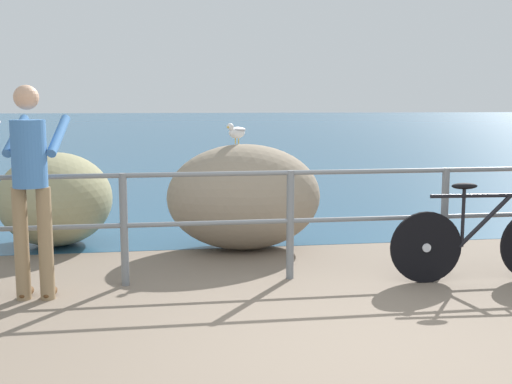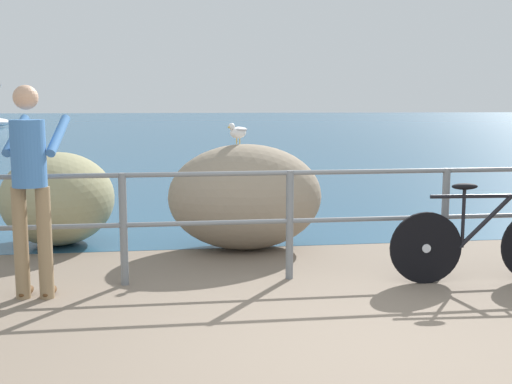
# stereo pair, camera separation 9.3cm
# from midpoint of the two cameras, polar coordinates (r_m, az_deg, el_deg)

# --- Properties ---
(ground_plane) EXTENTS (120.00, 120.00, 0.10)m
(ground_plane) POSITION_cam_midpoint_polar(r_m,az_deg,el_deg) (23.96, -5.86, 3.97)
(ground_plane) COLOR #756656
(sea_surface) EXTENTS (120.00, 90.00, 0.01)m
(sea_surface) POSITION_cam_midpoint_polar(r_m,az_deg,el_deg) (52.06, -7.38, 6.19)
(sea_surface) COLOR navy
(sea_surface) RESTS_ON ground_plane
(promenade_railing) EXTENTS (9.16, 0.07, 1.02)m
(promenade_railing) POSITION_cam_midpoint_polar(r_m,az_deg,el_deg) (5.90, 2.64, -1.71)
(promenade_railing) COLOR slate
(promenade_railing) RESTS_ON ground_plane
(bicycle) EXTENTS (1.70, 0.48, 0.92)m
(bicycle) POSITION_cam_midpoint_polar(r_m,az_deg,el_deg) (6.24, 20.40, -3.34)
(bicycle) COLOR black
(bicycle) RESTS_ON ground_plane
(person_at_railing) EXTENTS (0.50, 0.66, 1.78)m
(person_at_railing) POSITION_cam_midpoint_polar(r_m,az_deg,el_deg) (5.57, -19.94, 0.87)
(person_at_railing) COLOR #8C7251
(person_at_railing) RESTS_ON ground_plane
(breakwater_boulder_main) EXTENTS (1.72, 1.17, 1.18)m
(breakwater_boulder_main) POSITION_cam_midpoint_polar(r_m,az_deg,el_deg) (7.11, -1.45, -0.45)
(breakwater_boulder_main) COLOR gray
(breakwater_boulder_main) RESTS_ON ground
(breakwater_boulder_left) EXTENTS (1.28, 1.43, 1.07)m
(breakwater_boulder_left) POSITION_cam_midpoint_polar(r_m,az_deg,el_deg) (7.69, -17.85, -0.60)
(breakwater_boulder_left) COLOR gray
(breakwater_boulder_left) RESTS_ON ground
(seagull) EXTENTS (0.28, 0.29, 0.23)m
(seagull) POSITION_cam_midpoint_polar(r_m,az_deg,el_deg) (7.08, -2.12, 5.45)
(seagull) COLOR gold
(seagull) RESTS_ON breakwater_boulder_main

